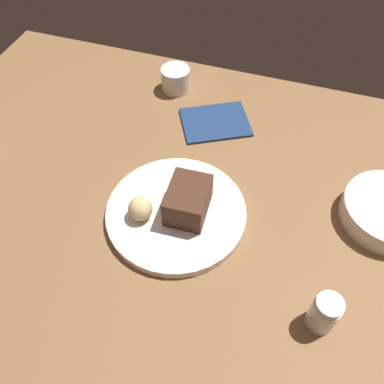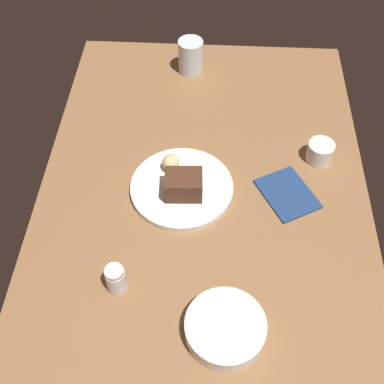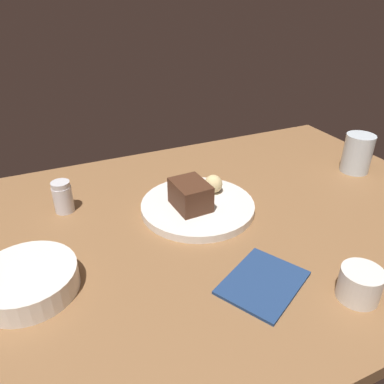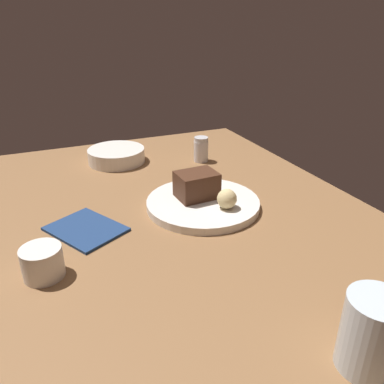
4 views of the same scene
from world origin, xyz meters
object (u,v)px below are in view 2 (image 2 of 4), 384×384
at_px(dessert_plate, 182,188).
at_px(side_bowl, 225,328).
at_px(coffee_cup, 320,152).
at_px(chocolate_cake_slice, 184,185).
at_px(folded_napkin, 287,194).
at_px(bread_roll, 171,163).
at_px(salt_shaker, 116,279).
at_px(water_glass, 191,56).

xyz_separation_m(dessert_plate, side_bowl, (-0.37, -0.11, 0.01)).
height_order(side_bowl, coffee_cup, coffee_cup).
xyz_separation_m(chocolate_cake_slice, folded_napkin, (0.02, -0.26, -0.05)).
bearing_deg(dessert_plate, side_bowl, -162.88).
distance_m(side_bowl, folded_napkin, 0.40).
xyz_separation_m(bread_roll, folded_napkin, (-0.06, -0.30, -0.04)).
bearing_deg(salt_shaker, water_glass, -8.75).
bearing_deg(water_glass, salt_shaker, 171.25).
distance_m(chocolate_cake_slice, bread_roll, 0.09).
xyz_separation_m(chocolate_cake_slice, coffee_cup, (0.15, -0.35, -0.02)).
height_order(dessert_plate, coffee_cup, coffee_cup).
distance_m(chocolate_cake_slice, water_glass, 0.51).
bearing_deg(chocolate_cake_slice, coffee_cup, -67.06).
relative_size(side_bowl, folded_napkin, 1.13).
distance_m(dessert_plate, side_bowl, 0.39).
height_order(coffee_cup, folded_napkin, coffee_cup).
bearing_deg(coffee_cup, folded_napkin, 144.55).
height_order(dessert_plate, side_bowl, side_bowl).
relative_size(dessert_plate, side_bowl, 1.56).
bearing_deg(water_glass, chocolate_cake_slice, -178.69).
distance_m(dessert_plate, coffee_cup, 0.38).
bearing_deg(coffee_cup, chocolate_cake_slice, 112.94).
relative_size(chocolate_cake_slice, coffee_cup, 1.31).
relative_size(bread_roll, salt_shaker, 0.59).
bearing_deg(side_bowl, folded_napkin, -22.36).
bearing_deg(coffee_cup, salt_shaker, 130.31).
bearing_deg(folded_napkin, chocolate_cake_slice, 94.82).
xyz_separation_m(salt_shaker, folded_napkin, (0.28, -0.39, -0.03)).
relative_size(dessert_plate, bread_roll, 5.92).
bearing_deg(chocolate_cake_slice, side_bowl, -162.88).
bearing_deg(folded_napkin, water_glass, 29.40).
relative_size(side_bowl, coffee_cup, 2.41).
bearing_deg(side_bowl, coffee_cup, -25.99).
bearing_deg(coffee_cup, bread_roll, 100.40).
relative_size(dessert_plate, coffee_cup, 3.76).
xyz_separation_m(chocolate_cake_slice, bread_roll, (0.08, 0.04, -0.01)).
distance_m(chocolate_cake_slice, folded_napkin, 0.27).
relative_size(salt_shaker, coffee_cup, 1.07).
bearing_deg(bread_roll, dessert_plate, -150.39).
bearing_deg(side_bowl, salt_shaker, 68.94).
bearing_deg(salt_shaker, side_bowl, -111.06).
bearing_deg(bread_roll, folded_napkin, -100.44).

